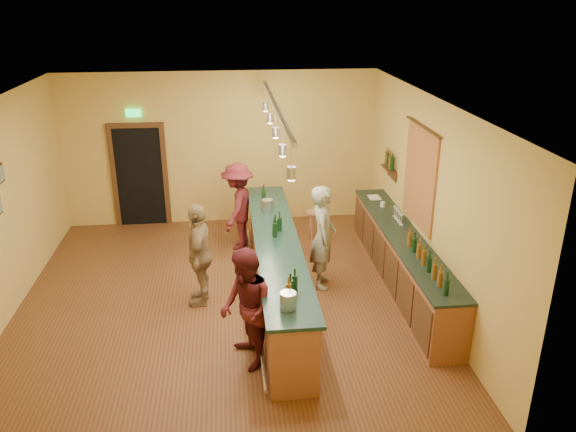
{
  "coord_description": "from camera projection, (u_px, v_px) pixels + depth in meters",
  "views": [
    {
      "loc": [
        0.15,
        -8.0,
        4.63
      ],
      "look_at": [
        1.06,
        0.2,
        1.35
      ],
      "focal_mm": 35.0,
      "sensor_mm": 36.0,
      "label": 1
    }
  ],
  "objects": [
    {
      "name": "floor",
      "position": [
        225.0,
        300.0,
        9.08
      ],
      "size": [
        7.0,
        7.0,
        0.0
      ],
      "primitive_type": "plane",
      "color": "#5F2C1B",
      "rests_on": "ground"
    },
    {
      "name": "tasting_bar",
      "position": [
        277.0,
        264.0,
        8.94
      ],
      "size": [
        0.73,
        5.1,
        1.38
      ],
      "color": "brown",
      "rests_on": "floor"
    },
    {
      "name": "pendant_track",
      "position": [
        275.0,
        116.0,
        8.07
      ],
      "size": [
        0.11,
        4.6,
        0.5
      ],
      "color": "silver",
      "rests_on": "ceiling"
    },
    {
      "name": "customer_c",
      "position": [
        238.0,
        206.0,
        10.69
      ],
      "size": [
        0.95,
        1.24,
        1.7
      ],
      "primitive_type": "imported",
      "rotation": [
        0.0,
        0.0,
        -1.9
      ],
      "color": "#59191E",
      "rests_on": "floor"
    },
    {
      "name": "wall_right",
      "position": [
        428.0,
        200.0,
        8.82
      ],
      "size": [
        0.02,
        7.0,
        3.2
      ],
      "primitive_type": "cube",
      "color": "#D6B850",
      "rests_on": "floor"
    },
    {
      "name": "bottle_shelf",
      "position": [
        390.0,
        163.0,
        10.55
      ],
      "size": [
        0.17,
        0.55,
        0.54
      ],
      "color": "#432114",
      "rests_on": "wall_right"
    },
    {
      "name": "wall_front",
      "position": [
        220.0,
        340.0,
        5.26
      ],
      "size": [
        6.5,
        0.02,
        3.2
      ],
      "primitive_type": "cube",
      "color": "#D6B850",
      "rests_on": "floor"
    },
    {
      "name": "wall_back",
      "position": [
        221.0,
        149.0,
        11.72
      ],
      "size": [
        6.5,
        0.02,
        3.2
      ],
      "primitive_type": "cube",
      "color": "#D6B850",
      "rests_on": "floor"
    },
    {
      "name": "tapestry",
      "position": [
        420.0,
        177.0,
        9.1
      ],
      "size": [
        0.03,
        1.4,
        1.6
      ],
      "primitive_type": "cube",
      "color": "maroon",
      "rests_on": "wall_right"
    },
    {
      "name": "customer_a",
      "position": [
        246.0,
        309.0,
        7.25
      ],
      "size": [
        0.81,
        0.94,
        1.65
      ],
      "primitive_type": "imported",
      "rotation": [
        0.0,
        0.0,
        -1.31
      ],
      "color": "#59191E",
      "rests_on": "floor"
    },
    {
      "name": "doorway",
      "position": [
        140.0,
        174.0,
        11.7
      ],
      "size": [
        1.15,
        0.09,
        2.48
      ],
      "color": "black",
      "rests_on": "wall_back"
    },
    {
      "name": "customer_b",
      "position": [
        200.0,
        254.0,
        8.75
      ],
      "size": [
        0.49,
        1.01,
        1.67
      ],
      "primitive_type": "imported",
      "rotation": [
        0.0,
        0.0,
        -1.66
      ],
      "color": "#997A51",
      "rests_on": "floor"
    },
    {
      "name": "back_counter",
      "position": [
        402.0,
        260.0,
        9.37
      ],
      "size": [
        0.6,
        4.55,
        1.27
      ],
      "color": "brown",
      "rests_on": "floor"
    },
    {
      "name": "bar_stool",
      "position": [
        314.0,
        218.0,
        11.12
      ],
      "size": [
        0.3,
        0.3,
        0.62
      ],
      "rotation": [
        0.0,
        0.0,
        -0.44
      ],
      "color": "#925D41",
      "rests_on": "floor"
    },
    {
      "name": "ceiling",
      "position": [
        215.0,
        102.0,
        7.9
      ],
      "size": [
        6.5,
        7.0,
        0.02
      ],
      "primitive_type": "cube",
      "color": "silver",
      "rests_on": "wall_back"
    },
    {
      "name": "bartender",
      "position": [
        323.0,
        237.0,
        9.26
      ],
      "size": [
        0.53,
        0.71,
        1.77
      ],
      "primitive_type": "imported",
      "rotation": [
        0.0,
        0.0,
        1.39
      ],
      "color": "gray",
      "rests_on": "floor"
    }
  ]
}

